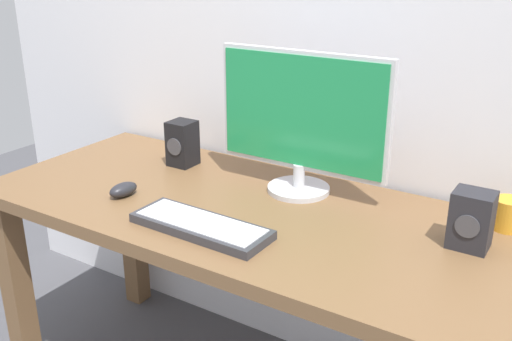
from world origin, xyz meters
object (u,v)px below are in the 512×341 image
Objects in this scene: desk at (251,241)px; coffee_mug at (508,214)px; monitor at (302,120)px; keyboard_primary at (201,226)px; speaker_right at (471,220)px; mouse at (123,190)px; speaker_left at (182,143)px.

desk is 0.72m from coffee_mug.
monitor is 1.39× the size of keyboard_primary.
desk is at bearing -171.14° from speaker_right.
mouse is 0.64× the size of speaker_right.
mouse is (-0.34, 0.06, 0.01)m from keyboard_primary.
keyboard_primary is 4.66× the size of coffee_mug.
speaker_left reaches higher than coffee_mug.
speaker_left is 1.06m from coffee_mug.
monitor is 0.58m from mouse.
desk is at bearing -159.00° from coffee_mug.
desk is at bearing -107.56° from monitor.
desk is 19.70× the size of coffee_mug.
coffee_mug is at bearing 32.93° from keyboard_primary.
monitor is 3.70× the size of speaker_right.
speaker_left is at bearing -178.46° from monitor.
speaker_right is 0.18m from coffee_mug.
monitor reaches higher than speaker_right.
desk is at bearing -24.29° from speaker_left.
speaker_left reaches higher than keyboard_primary.
keyboard_primary is 4.14× the size of mouse.
coffee_mug is (0.06, 0.16, -0.03)m from speaker_right.
monitor is at bearing -174.08° from coffee_mug.
mouse is (-0.44, -0.33, -0.21)m from monitor.
keyboard_primary is at bearing -155.39° from speaker_right.
speaker_right is 1.75× the size of coffee_mug.
coffee_mug is (0.66, 0.25, 0.15)m from desk.
speaker_left is at bearing 134.04° from keyboard_primary.
speaker_left is (-0.02, 0.32, 0.06)m from mouse.
speaker_right is at bearing -10.36° from monitor.
monitor is at bearing 1.54° from speaker_left.
keyboard_primary is at bearing -45.96° from speaker_left.
monitor is (0.06, 0.19, 0.34)m from desk.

